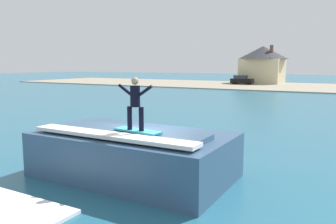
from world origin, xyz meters
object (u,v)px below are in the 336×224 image
wave_crest (133,153)px  surfer (135,101)px  house_with_chimney (263,63)px  surfboard (138,131)px  tree_tall_bare (261,60)px  car_near_shore (242,80)px

wave_crest → surfer: surfer is taller
house_with_chimney → surfboard: bearing=-79.8°
house_with_chimney → tree_tall_bare: bearing=161.7°
surfer → car_near_shore: 56.53m
house_with_chimney → car_near_shore: bearing=-111.0°
wave_crest → car_near_shore: (-12.76, 54.30, 0.12)m
car_near_shore → tree_tall_bare: tree_tall_bare is taller
wave_crest → house_with_chimney: (-10.41, 60.45, 3.39)m
wave_crest → tree_tall_bare: 61.68m
surfboard → surfer: 0.99m
house_with_chimney → tree_tall_bare: house_with_chimney is taller
wave_crest → surfboard: size_ratio=3.82×
wave_crest → car_near_shore: car_near_shore is taller
surfboard → surfer: surfer is taller
wave_crest → surfboard: bearing=-43.2°
surfboard → house_with_chimney: 62.01m
wave_crest → tree_tall_bare: tree_tall_bare is taller
surfboard → house_with_chimney: house_with_chimney is taller
car_near_shore → surfer: bearing=-76.4°
house_with_chimney → tree_tall_bare: 0.80m
wave_crest → surfer: (0.54, -0.61, 1.95)m
surfer → house_with_chimney: house_with_chimney is taller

